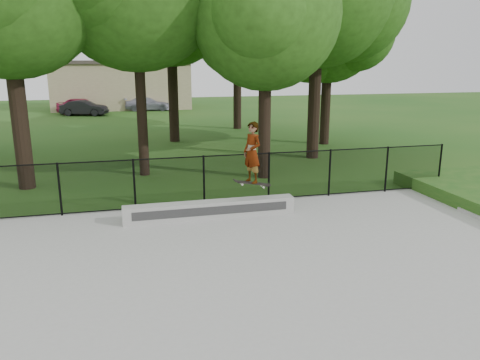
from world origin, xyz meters
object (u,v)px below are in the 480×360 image
Objects in this scene: grind_ledge at (211,209)px; car_a at (82,106)px; car_c at (148,104)px; skater_airborne at (252,154)px; car_b at (84,108)px.

grind_ledge is 1.19× the size of car_a.
skater_airborne reaches higher than car_c.
skater_airborne is at bearing -149.96° from car_b.
skater_airborne is (6.43, -28.79, 1.12)m from car_a.
car_a is at bearing 112.83° from car_c.
skater_airborne reaches higher than car_b.
car_b is 5.90m from car_c.
car_b reaches higher than grind_ledge.
car_b reaches higher than car_c.
car_b is at bearing 100.36° from grind_ledge.
car_b is at bearing -149.10° from car_a.
skater_airborne is (0.99, -30.50, 1.22)m from car_c.
car_c reaches higher than grind_ledge.
car_a reaches higher than car_c.
car_a is at bearing 100.44° from grind_ledge.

